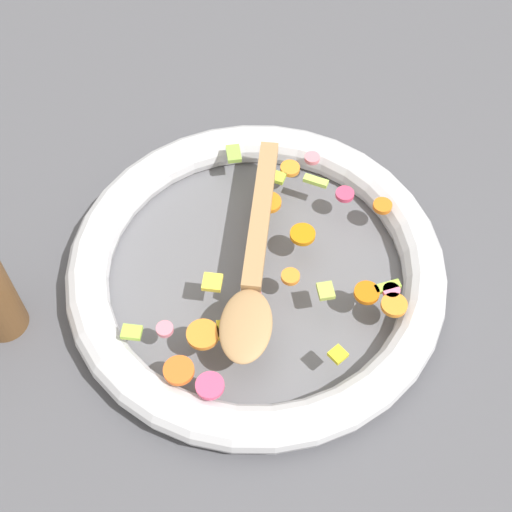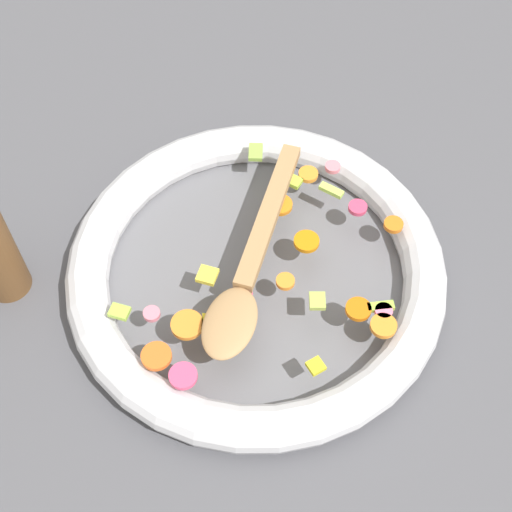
% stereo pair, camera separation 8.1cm
% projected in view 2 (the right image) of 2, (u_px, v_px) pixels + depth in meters
% --- Properties ---
extents(ground_plane, '(4.00, 4.00, 0.00)m').
position_uv_depth(ground_plane, '(256.00, 279.00, 0.86)').
color(ground_plane, '#4C4C51').
extents(skillet, '(0.44, 0.44, 0.05)m').
position_uv_depth(skillet, '(256.00, 269.00, 0.84)').
color(skillet, slate).
rests_on(skillet, ground_plane).
extents(chopped_vegetables, '(0.36, 0.30, 0.01)m').
position_uv_depth(chopped_vegetables, '(275.00, 274.00, 0.80)').
color(chopped_vegetables, orange).
rests_on(chopped_vegetables, skillet).
extents(wooden_spoon, '(0.29, 0.15, 0.01)m').
position_uv_depth(wooden_spoon, '(250.00, 268.00, 0.79)').
color(wooden_spoon, '#A87F51').
rests_on(wooden_spoon, chopped_vegetables).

